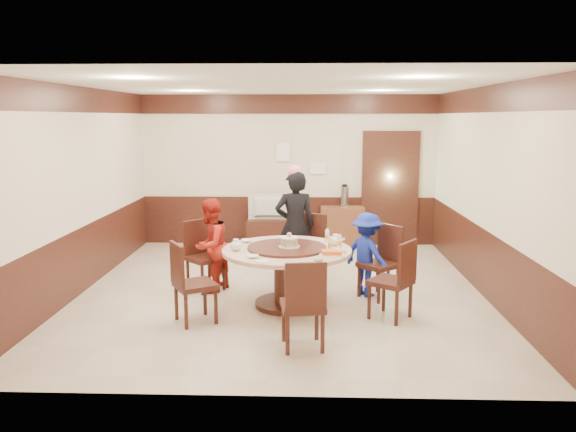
{
  "coord_description": "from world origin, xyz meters",
  "views": [
    {
      "loc": [
        0.34,
        -7.51,
        2.39
      ],
      "look_at": [
        0.1,
        -0.22,
        1.1
      ],
      "focal_mm": 35.0,
      "sensor_mm": 36.0,
      "label": 1
    }
  ],
  "objects_px": {
    "shrimp_platter": "(332,253)",
    "tv_stand": "(270,233)",
    "television": "(270,208)",
    "side_cabinet": "(342,227)",
    "person_red": "(210,246)",
    "person_blue": "(367,254)",
    "birthday_cake": "(289,242)",
    "person_standing": "(295,226)",
    "thermos": "(345,197)",
    "banquet_table": "(287,265)"
  },
  "relations": [
    {
      "from": "shrimp_platter",
      "to": "side_cabinet",
      "type": "distance_m",
      "value": 3.78
    },
    {
      "from": "person_standing",
      "to": "side_cabinet",
      "type": "relative_size",
      "value": 2.03
    },
    {
      "from": "side_cabinet",
      "to": "thermos",
      "type": "height_order",
      "value": "thermos"
    },
    {
      "from": "birthday_cake",
      "to": "thermos",
      "type": "bearing_deg",
      "value": 75.04
    },
    {
      "from": "person_standing",
      "to": "tv_stand",
      "type": "bearing_deg",
      "value": -84.91
    },
    {
      "from": "banquet_table",
      "to": "person_standing",
      "type": "bearing_deg",
      "value": 86.4
    },
    {
      "from": "person_standing",
      "to": "person_blue",
      "type": "xyz_separation_m",
      "value": [
        0.99,
        -0.72,
        -0.24
      ]
    },
    {
      "from": "side_cabinet",
      "to": "banquet_table",
      "type": "bearing_deg",
      "value": -104.96
    },
    {
      "from": "birthday_cake",
      "to": "shrimp_platter",
      "type": "relative_size",
      "value": 0.9
    },
    {
      "from": "shrimp_platter",
      "to": "person_blue",
      "type": "bearing_deg",
      "value": 57.69
    },
    {
      "from": "tv_stand",
      "to": "shrimp_platter",
      "type": "bearing_deg",
      "value": -75.05
    },
    {
      "from": "person_blue",
      "to": "shrimp_platter",
      "type": "distance_m",
      "value": 0.98
    },
    {
      "from": "person_red",
      "to": "person_standing",
      "type": "bearing_deg",
      "value": 138.83
    },
    {
      "from": "person_standing",
      "to": "shrimp_platter",
      "type": "xyz_separation_m",
      "value": [
        0.47,
        -1.53,
        -0.03
      ]
    },
    {
      "from": "television",
      "to": "person_red",
      "type": "bearing_deg",
      "value": 75.81
    },
    {
      "from": "banquet_table",
      "to": "tv_stand",
      "type": "bearing_deg",
      "value": 97.42
    },
    {
      "from": "person_standing",
      "to": "person_red",
      "type": "height_order",
      "value": "person_standing"
    },
    {
      "from": "birthday_cake",
      "to": "television",
      "type": "relative_size",
      "value": 0.33
    },
    {
      "from": "television",
      "to": "thermos",
      "type": "distance_m",
      "value": 1.4
    },
    {
      "from": "person_blue",
      "to": "thermos",
      "type": "distance_m",
      "value": 2.95
    },
    {
      "from": "person_red",
      "to": "tv_stand",
      "type": "relative_size",
      "value": 1.53
    },
    {
      "from": "thermos",
      "to": "shrimp_platter",
      "type": "bearing_deg",
      "value": -96.03
    },
    {
      "from": "shrimp_platter",
      "to": "tv_stand",
      "type": "distance_m",
      "value": 3.87
    },
    {
      "from": "shrimp_platter",
      "to": "birthday_cake",
      "type": "bearing_deg",
      "value": 149.22
    },
    {
      "from": "banquet_table",
      "to": "side_cabinet",
      "type": "distance_m",
      "value": 3.53
    },
    {
      "from": "person_blue",
      "to": "tv_stand",
      "type": "relative_size",
      "value": 1.33
    },
    {
      "from": "banquet_table",
      "to": "tv_stand",
      "type": "distance_m",
      "value": 3.41
    },
    {
      "from": "person_blue",
      "to": "side_cabinet",
      "type": "bearing_deg",
      "value": -39.42
    },
    {
      "from": "person_red",
      "to": "side_cabinet",
      "type": "bearing_deg",
      "value": 165.55
    },
    {
      "from": "person_red",
      "to": "shrimp_platter",
      "type": "bearing_deg",
      "value": 81.23
    },
    {
      "from": "shrimp_platter",
      "to": "side_cabinet",
      "type": "height_order",
      "value": "shrimp_platter"
    },
    {
      "from": "television",
      "to": "birthday_cake",
      "type": "bearing_deg",
      "value": 96.53
    },
    {
      "from": "birthday_cake",
      "to": "shrimp_platter",
      "type": "bearing_deg",
      "value": -30.78
    },
    {
      "from": "television",
      "to": "side_cabinet",
      "type": "height_order",
      "value": "television"
    },
    {
      "from": "person_standing",
      "to": "person_blue",
      "type": "distance_m",
      "value": 1.25
    },
    {
      "from": "banquet_table",
      "to": "television",
      "type": "xyz_separation_m",
      "value": [
        -0.44,
        3.37,
        0.2
      ]
    },
    {
      "from": "person_blue",
      "to": "shrimp_platter",
      "type": "relative_size",
      "value": 3.78
    },
    {
      "from": "banquet_table",
      "to": "shrimp_platter",
      "type": "bearing_deg",
      "value": -31.16
    },
    {
      "from": "shrimp_platter",
      "to": "tv_stand",
      "type": "relative_size",
      "value": 0.35
    },
    {
      "from": "person_red",
      "to": "tv_stand",
      "type": "distance_m",
      "value": 2.89
    },
    {
      "from": "tv_stand",
      "to": "person_standing",
      "type": "bearing_deg",
      "value": -76.67
    },
    {
      "from": "person_red",
      "to": "person_blue",
      "type": "xyz_separation_m",
      "value": [
        2.14,
        -0.11,
        -0.08
      ]
    },
    {
      "from": "television",
      "to": "side_cabinet",
      "type": "distance_m",
      "value": 1.4
    },
    {
      "from": "person_standing",
      "to": "person_blue",
      "type": "relative_size",
      "value": 1.43
    },
    {
      "from": "person_red",
      "to": "birthday_cake",
      "type": "height_order",
      "value": "person_red"
    },
    {
      "from": "birthday_cake",
      "to": "tv_stand",
      "type": "xyz_separation_m",
      "value": [
        -0.47,
        3.4,
        -0.59
      ]
    },
    {
      "from": "person_red",
      "to": "side_cabinet",
      "type": "distance_m",
      "value": 3.46
    },
    {
      "from": "shrimp_platter",
      "to": "thermos",
      "type": "xyz_separation_m",
      "value": [
        0.4,
        3.74,
        0.16
      ]
    },
    {
      "from": "person_red",
      "to": "shrimp_platter",
      "type": "xyz_separation_m",
      "value": [
        1.63,
        -0.92,
        0.13
      ]
    },
    {
      "from": "person_standing",
      "to": "person_red",
      "type": "bearing_deg",
      "value": 19.87
    }
  ]
}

